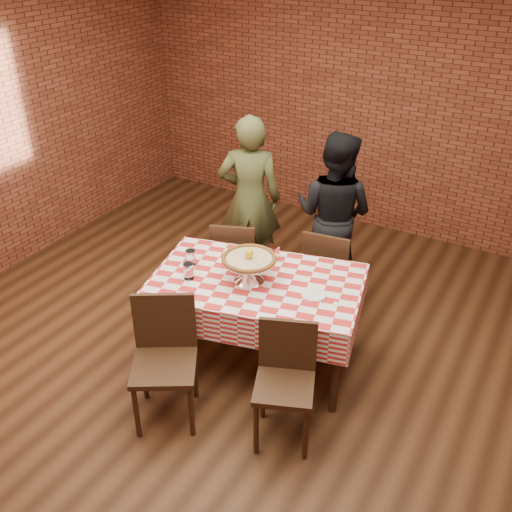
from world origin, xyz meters
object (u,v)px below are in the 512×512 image
(chair_far_left, at_px, (236,261))
(chair_far_right, at_px, (329,271))
(pizza_stand, at_px, (249,270))
(water_glass_right, at_px, (191,258))
(water_glass_left, at_px, (189,271))
(diner_olive, at_px, (250,199))
(pizza, at_px, (249,259))
(chair_near_left, at_px, (164,366))
(condiment_caddy, at_px, (272,253))
(diner_black, at_px, (334,214))
(chair_near_right, at_px, (284,389))
(table, at_px, (257,322))

(chair_far_left, height_order, chair_far_right, chair_far_right)
(pizza_stand, bearing_deg, water_glass_right, -176.42)
(water_glass_left, height_order, diner_olive, diner_olive)
(pizza, height_order, chair_near_left, pizza)
(pizza, xyz_separation_m, chair_far_right, (0.27, 0.89, -0.50))
(pizza, bearing_deg, chair_far_right, 73.38)
(condiment_caddy, relative_size, chair_near_left, 0.14)
(water_glass_left, relative_size, chair_near_left, 0.14)
(pizza_stand, distance_m, pizza, 0.09)
(chair_near_left, bearing_deg, water_glass_left, 77.35)
(pizza_stand, height_order, condiment_caddy, pizza_stand)
(chair_near_left, distance_m, diner_black, 2.15)
(pizza, relative_size, condiment_caddy, 3.24)
(chair_near_right, relative_size, chair_far_left, 1.00)
(chair_far_left, distance_m, diner_black, 0.96)
(chair_far_left, bearing_deg, chair_far_right, 174.80)
(chair_near_right, xyz_separation_m, diner_black, (-0.49, 1.88, 0.33))
(chair_far_right, distance_m, diner_olive, 1.04)
(condiment_caddy, bearing_deg, diner_black, 86.53)
(condiment_caddy, height_order, chair_near_left, chair_near_left)
(condiment_caddy, bearing_deg, table, -80.45)
(chair_far_right, height_order, diner_black, diner_black)
(chair_near_right, relative_size, diner_black, 0.56)
(diner_olive, height_order, diner_black, diner_olive)
(table, xyz_separation_m, pizza, (-0.05, -0.03, 0.56))
(condiment_caddy, height_order, chair_far_right, condiment_caddy)
(water_glass_right, xyz_separation_m, chair_near_right, (1.10, -0.54, -0.39))
(chair_near_right, relative_size, diner_olive, 0.54)
(water_glass_left, relative_size, diner_olive, 0.08)
(pizza_stand, bearing_deg, chair_near_left, -103.63)
(condiment_caddy, bearing_deg, pizza, -88.78)
(pizza_stand, bearing_deg, diner_olive, 120.36)
(chair_near_right, height_order, chair_far_right, chair_far_right)
(water_glass_left, xyz_separation_m, chair_near_left, (0.20, -0.60, -0.37))
(water_glass_right, relative_size, diner_olive, 0.08)
(chair_near_left, xyz_separation_m, diner_olive, (-0.48, 1.95, 0.34))
(water_glass_left, bearing_deg, table, 27.49)
(water_glass_right, xyz_separation_m, diner_olive, (-0.17, 1.17, -0.02))
(condiment_caddy, bearing_deg, diner_olive, 132.53)
(pizza_stand, height_order, chair_near_left, pizza_stand)
(diner_olive, bearing_deg, chair_near_right, 100.89)
(pizza, height_order, chair_near_right, pizza)
(table, height_order, pizza, pizza)
(water_glass_right, height_order, condiment_caddy, condiment_caddy)
(pizza, height_order, chair_far_left, pizza)
(water_glass_right, distance_m, chair_far_left, 0.79)
(water_glass_right, bearing_deg, pizza, 3.58)
(chair_near_left, xyz_separation_m, chair_far_left, (-0.33, 1.46, -0.03))
(chair_near_left, bearing_deg, chair_far_right, 43.35)
(pizza_stand, xyz_separation_m, diner_olive, (-0.67, 1.14, -0.05))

